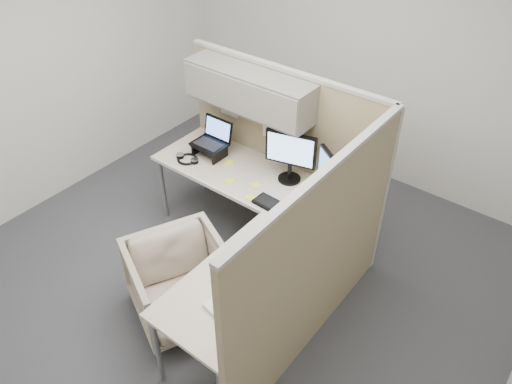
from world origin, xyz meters
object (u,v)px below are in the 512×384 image
Objects in this scene: desk at (249,217)px; keyboard at (279,208)px; office_chair at (181,280)px; monitor_left at (291,153)px.

desk is 4.44× the size of keyboard.
office_chair is at bearing -110.16° from keyboard.
monitor_left reaches higher than office_chair.
desk is 0.25m from keyboard.
keyboard is (0.17, -0.39, -0.26)m from monitor_left.
desk is 0.65m from monitor_left.
keyboard is (0.17, 0.18, 0.05)m from desk.
monitor_left is (-0.00, 0.56, 0.32)m from desk.
office_chair reaches higher than desk.
office_chair and keyboard have the same top height.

